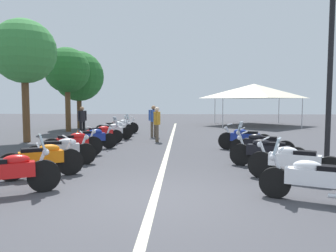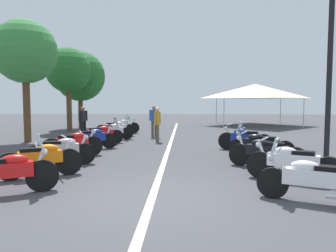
% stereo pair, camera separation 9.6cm
% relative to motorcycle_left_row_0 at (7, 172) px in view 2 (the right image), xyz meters
% --- Properties ---
extents(ground_plane, '(80.00, 80.00, 0.00)m').
position_rel_motorcycle_left_row_0_xyz_m(ground_plane, '(-0.11, -2.96, -0.48)').
color(ground_plane, '#424247').
extents(lane_centre_stripe, '(28.09, 0.16, 0.01)m').
position_rel_motorcycle_left_row_0_xyz_m(lane_centre_stripe, '(6.90, -2.96, -0.47)').
color(lane_centre_stripe, beige).
rests_on(lane_centre_stripe, ground_plane).
extents(motorcycle_left_row_0, '(1.10, 1.90, 1.23)m').
position_rel_motorcycle_left_row_0_xyz_m(motorcycle_left_row_0, '(0.00, 0.00, 0.00)').
color(motorcycle_left_row_0, black).
rests_on(motorcycle_left_row_0, ground_plane).
extents(motorcycle_left_row_1, '(1.15, 1.83, 1.02)m').
position_rel_motorcycle_left_row_0_xyz_m(motorcycle_left_row_1, '(1.53, -0.03, -0.01)').
color(motorcycle_left_row_1, black).
rests_on(motorcycle_left_row_1, ground_plane).
extents(motorcycle_left_row_2, '(0.97, 1.92, 1.00)m').
position_rel_motorcycle_left_row_0_xyz_m(motorcycle_left_row_2, '(3.00, 0.03, -0.02)').
color(motorcycle_left_row_2, black).
rests_on(motorcycle_left_row_2, ground_plane).
extents(motorcycle_left_row_3, '(1.15, 1.84, 1.02)m').
position_rel_motorcycle_left_row_0_xyz_m(motorcycle_left_row_3, '(4.47, 0.18, -0.01)').
color(motorcycle_left_row_3, black).
rests_on(motorcycle_left_row_3, ground_plane).
extents(motorcycle_left_row_4, '(1.07, 1.91, 0.99)m').
position_rel_motorcycle_left_row_0_xyz_m(motorcycle_left_row_4, '(6.24, 0.05, -0.03)').
color(motorcycle_left_row_4, black).
rests_on(motorcycle_left_row_4, ground_plane).
extents(motorcycle_left_row_5, '(1.16, 1.88, 1.20)m').
position_rel_motorcycle_left_row_0_xyz_m(motorcycle_left_row_5, '(7.81, 0.09, -0.02)').
color(motorcycle_left_row_5, black).
rests_on(motorcycle_left_row_5, ground_plane).
extents(motorcycle_left_row_6, '(0.90, 2.05, 1.19)m').
position_rel_motorcycle_left_row_0_xyz_m(motorcycle_left_row_6, '(9.34, -0.06, -0.02)').
color(motorcycle_left_row_6, black).
rests_on(motorcycle_left_row_6, ground_plane).
extents(motorcycle_left_row_7, '(1.01, 1.97, 1.22)m').
position_rel_motorcycle_left_row_0_xyz_m(motorcycle_left_row_7, '(10.71, 0.03, -0.00)').
color(motorcycle_left_row_7, black).
rests_on(motorcycle_left_row_7, ground_plane).
extents(motorcycle_left_row_8, '(1.05, 1.96, 1.00)m').
position_rel_motorcycle_left_row_0_xyz_m(motorcycle_left_row_8, '(12.34, 0.02, -0.02)').
color(motorcycle_left_row_8, black).
rests_on(motorcycle_left_row_8, ground_plane).
extents(motorcycle_right_row_0, '(1.04, 2.01, 1.19)m').
position_rel_motorcycle_left_row_0_xyz_m(motorcycle_right_row_0, '(-0.21, -6.00, -0.02)').
color(motorcycle_right_row_0, black).
rests_on(motorcycle_right_row_0, ground_plane).
extents(motorcycle_right_row_1, '(1.13, 2.03, 1.01)m').
position_rel_motorcycle_left_row_0_xyz_m(motorcycle_right_row_1, '(1.41, -6.14, -0.01)').
color(motorcycle_right_row_1, black).
rests_on(motorcycle_right_row_1, ground_plane).
extents(motorcycle_right_row_2, '(1.08, 2.05, 1.00)m').
position_rel_motorcycle_left_row_0_xyz_m(motorcycle_right_row_2, '(2.99, -5.92, -0.02)').
color(motorcycle_right_row_2, black).
rests_on(motorcycle_right_row_2, ground_plane).
extents(motorcycle_right_row_3, '(1.03, 2.01, 1.20)m').
position_rel_motorcycle_left_row_0_xyz_m(motorcycle_right_row_3, '(4.57, -6.12, -0.01)').
color(motorcycle_right_row_3, black).
rests_on(motorcycle_right_row_3, ground_plane).
extents(motorcycle_right_row_4, '(1.05, 1.96, 1.02)m').
position_rel_motorcycle_left_row_0_xyz_m(motorcycle_right_row_4, '(6.19, -5.89, -0.01)').
color(motorcycle_right_row_4, black).
rests_on(motorcycle_right_row_4, ground_plane).
extents(street_lamp_twin_globe, '(0.32, 1.22, 5.44)m').
position_rel_motorcycle_left_row_0_xyz_m(street_lamp_twin_globe, '(2.61, -7.43, 3.18)').
color(street_lamp_twin_globe, black).
rests_on(street_lamp_twin_globe, ground_plane).
extents(traffic_cone_0, '(0.36, 0.36, 0.61)m').
position_rel_motorcycle_left_row_0_xyz_m(traffic_cone_0, '(8.31, 1.27, -0.19)').
color(traffic_cone_0, orange).
rests_on(traffic_cone_0, ground_plane).
extents(traffic_cone_1, '(0.36, 0.36, 0.61)m').
position_rel_motorcycle_left_row_0_xyz_m(traffic_cone_1, '(2.61, -7.42, -0.19)').
color(traffic_cone_1, orange).
rests_on(traffic_cone_1, ground_plane).
extents(bystander_0, '(0.52, 0.32, 1.62)m').
position_rel_motorcycle_left_row_0_xyz_m(bystander_0, '(8.77, -2.33, 0.47)').
color(bystander_0, brown).
rests_on(bystander_0, ground_plane).
extents(bystander_1, '(0.42, 0.38, 1.60)m').
position_rel_motorcycle_left_row_0_xyz_m(bystander_1, '(10.65, 1.78, 0.46)').
color(bystander_1, black).
rests_on(bystander_1, ground_plane).
extents(bystander_2, '(0.32, 0.51, 1.66)m').
position_rel_motorcycle_left_row_0_xyz_m(bystander_2, '(10.59, -2.01, 0.50)').
color(bystander_2, brown).
rests_on(bystander_2, ground_plane).
extents(roadside_tree_0, '(2.89, 2.89, 5.60)m').
position_rel_motorcycle_left_row_0_xyz_m(roadside_tree_0, '(8.36, 3.67, 3.64)').
color(roadside_tree_0, brown).
rests_on(roadside_tree_0, ground_plane).
extents(roadside_tree_1, '(2.75, 2.75, 5.16)m').
position_rel_motorcycle_left_row_0_xyz_m(roadside_tree_1, '(13.52, 3.54, 3.27)').
color(roadside_tree_1, brown).
rests_on(roadside_tree_1, ground_plane).
extents(roadside_tree_2, '(3.41, 3.41, 5.29)m').
position_rel_motorcycle_left_row_0_xyz_m(roadside_tree_2, '(15.92, 3.60, 3.09)').
color(roadside_tree_2, brown).
rests_on(roadside_tree_2, ground_plane).
extents(event_tent, '(6.03, 6.03, 3.20)m').
position_rel_motorcycle_left_row_0_xyz_m(event_tent, '(19.15, -9.03, 2.17)').
color(event_tent, beige).
rests_on(event_tent, ground_plane).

